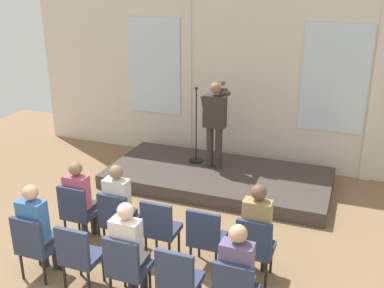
{
  "coord_description": "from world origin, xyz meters",
  "views": [
    {
      "loc": [
        2.35,
        -3.44,
        3.77
      ],
      "look_at": [
        -0.04,
        2.89,
        1.27
      ],
      "focal_mm": 42.1,
      "sensor_mm": 36.0,
      "label": 1
    }
  ],
  "objects_px": {
    "chair_r1_c2": "(126,265)",
    "chair_r1_c3": "(178,278)",
    "speaker": "(215,119)",
    "audience_r0_c0": "(80,197)",
    "audience_r1_c4": "(237,271)",
    "chair_r0_c1": "(117,218)",
    "chair_r0_c4": "(255,245)",
    "audience_r1_c2": "(129,247)",
    "audience_r0_c1": "(119,203)",
    "mic_stand": "(196,146)",
    "chair_r1_c0": "(35,243)",
    "audience_r1_c0": "(37,226)",
    "chair_r0_c3": "(206,236)",
    "chair_r0_c0": "(77,210)",
    "audience_r0_c4": "(257,227)",
    "chair_r0_c2": "(160,226)",
    "chair_r1_c1": "(79,254)"
  },
  "relations": [
    {
      "from": "chair_r0_c0",
      "to": "chair_r1_c0",
      "type": "distance_m",
      "value": 0.96
    },
    {
      "from": "audience_r0_c1",
      "to": "audience_r1_c4",
      "type": "relative_size",
      "value": 1.0
    },
    {
      "from": "chair_r0_c2",
      "to": "chair_r1_c2",
      "type": "height_order",
      "value": "same"
    },
    {
      "from": "chair_r1_c0",
      "to": "audience_r1_c4",
      "type": "height_order",
      "value": "audience_r1_c4"
    },
    {
      "from": "chair_r0_c0",
      "to": "audience_r0_c0",
      "type": "bearing_deg",
      "value": 90.0
    },
    {
      "from": "audience_r0_c1",
      "to": "chair_r0_c2",
      "type": "distance_m",
      "value": 0.71
    },
    {
      "from": "audience_r0_c1",
      "to": "chair_r1_c3",
      "type": "xyz_separation_m",
      "value": [
        1.35,
        -1.04,
        -0.2
      ]
    },
    {
      "from": "audience_r0_c4",
      "to": "chair_r1_c0",
      "type": "height_order",
      "value": "audience_r0_c4"
    },
    {
      "from": "audience_r1_c0",
      "to": "speaker",
      "type": "bearing_deg",
      "value": 72.38
    },
    {
      "from": "chair_r1_c2",
      "to": "chair_r0_c3",
      "type": "bearing_deg",
      "value": 55.07
    },
    {
      "from": "audience_r0_c0",
      "to": "audience_r0_c1",
      "type": "distance_m",
      "value": 0.67
    },
    {
      "from": "chair_r0_c3",
      "to": "chair_r0_c4",
      "type": "bearing_deg",
      "value": 0.0
    },
    {
      "from": "audience_r0_c0",
      "to": "chair_r0_c4",
      "type": "xyz_separation_m",
      "value": [
        2.69,
        -0.08,
        -0.18
      ]
    },
    {
      "from": "mic_stand",
      "to": "chair_r0_c2",
      "type": "bearing_deg",
      "value": -79.16
    },
    {
      "from": "audience_r0_c0",
      "to": "speaker",
      "type": "bearing_deg",
      "value": 66.88
    },
    {
      "from": "audience_r0_c0",
      "to": "chair_r0_c3",
      "type": "xyz_separation_m",
      "value": [
        2.02,
        -0.08,
        -0.18
      ]
    },
    {
      "from": "audience_r0_c0",
      "to": "audience_r0_c4",
      "type": "distance_m",
      "value": 2.69
    },
    {
      "from": "audience_r0_c0",
      "to": "audience_r1_c4",
      "type": "height_order",
      "value": "audience_r1_c4"
    },
    {
      "from": "audience_r0_c4",
      "to": "audience_r1_c4",
      "type": "bearing_deg",
      "value": -90.0
    },
    {
      "from": "mic_stand",
      "to": "audience_r0_c1",
      "type": "bearing_deg",
      "value": -91.83
    },
    {
      "from": "chair_r0_c1",
      "to": "audience_r0_c0",
      "type": "bearing_deg",
      "value": 172.92
    },
    {
      "from": "audience_r0_c4",
      "to": "audience_r1_c2",
      "type": "height_order",
      "value": "audience_r0_c4"
    },
    {
      "from": "chair_r0_c3",
      "to": "mic_stand",
      "type": "bearing_deg",
      "value": 112.49
    },
    {
      "from": "speaker",
      "to": "audience_r1_c0",
      "type": "height_order",
      "value": "speaker"
    },
    {
      "from": "audience_r1_c4",
      "to": "chair_r1_c3",
      "type": "bearing_deg",
      "value": -173.18
    },
    {
      "from": "chair_r0_c0",
      "to": "audience_r1_c0",
      "type": "distance_m",
      "value": 0.91
    },
    {
      "from": "audience_r0_c4",
      "to": "audience_r1_c0",
      "type": "relative_size",
      "value": 1.02
    },
    {
      "from": "audience_r1_c4",
      "to": "chair_r1_c2",
      "type": "bearing_deg",
      "value": -176.58
    },
    {
      "from": "chair_r0_c4",
      "to": "chair_r1_c3",
      "type": "distance_m",
      "value": 1.18
    },
    {
      "from": "chair_r0_c4",
      "to": "audience_r1_c2",
      "type": "relative_size",
      "value": 0.7
    },
    {
      "from": "chair_r1_c1",
      "to": "chair_r0_c2",
      "type": "bearing_deg",
      "value": 55.07
    },
    {
      "from": "chair_r1_c1",
      "to": "chair_r1_c2",
      "type": "xyz_separation_m",
      "value": [
        0.67,
        0.0,
        0.0
      ]
    },
    {
      "from": "audience_r0_c0",
      "to": "chair_r0_c1",
      "type": "height_order",
      "value": "audience_r0_c0"
    },
    {
      "from": "chair_r0_c3",
      "to": "chair_r1_c0",
      "type": "relative_size",
      "value": 1.0
    },
    {
      "from": "audience_r0_c1",
      "to": "chair_r0_c3",
      "type": "distance_m",
      "value": 1.36
    },
    {
      "from": "audience_r0_c0",
      "to": "chair_r0_c4",
      "type": "bearing_deg",
      "value": -1.78
    },
    {
      "from": "chair_r0_c3",
      "to": "audience_r1_c4",
      "type": "bearing_deg",
      "value": -52.69
    },
    {
      "from": "chair_r0_c4",
      "to": "chair_r1_c0",
      "type": "height_order",
      "value": "same"
    },
    {
      "from": "chair_r0_c3",
      "to": "chair_r1_c3",
      "type": "bearing_deg",
      "value": -90.0
    },
    {
      "from": "audience_r0_c1",
      "to": "chair_r1_c0",
      "type": "relative_size",
      "value": 1.42
    },
    {
      "from": "audience_r1_c2",
      "to": "chair_r0_c3",
      "type": "bearing_deg",
      "value": 52.7
    },
    {
      "from": "chair_r1_c2",
      "to": "chair_r1_c3",
      "type": "xyz_separation_m",
      "value": [
        0.67,
        0.0,
        0.0
      ]
    },
    {
      "from": "chair_r1_c3",
      "to": "chair_r1_c2",
      "type": "bearing_deg",
      "value": 180.0
    },
    {
      "from": "chair_r0_c1",
      "to": "audience_r1_c0",
      "type": "height_order",
      "value": "audience_r1_c0"
    },
    {
      "from": "chair_r1_c0",
      "to": "audience_r1_c0",
      "type": "distance_m",
      "value": 0.22
    },
    {
      "from": "mic_stand",
      "to": "chair_r1_c1",
      "type": "distance_m",
      "value": 3.99
    },
    {
      "from": "audience_r0_c1",
      "to": "chair_r1_c3",
      "type": "bearing_deg",
      "value": -37.8
    },
    {
      "from": "audience_r0_c4",
      "to": "audience_r1_c2",
      "type": "xyz_separation_m",
      "value": [
        -1.35,
        -0.96,
        -0.01
      ]
    },
    {
      "from": "speaker",
      "to": "chair_r1_c2",
      "type": "bearing_deg",
      "value": -87.79
    },
    {
      "from": "chair_r1_c2",
      "to": "audience_r0_c1",
      "type": "bearing_deg",
      "value": 122.8
    }
  ]
}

